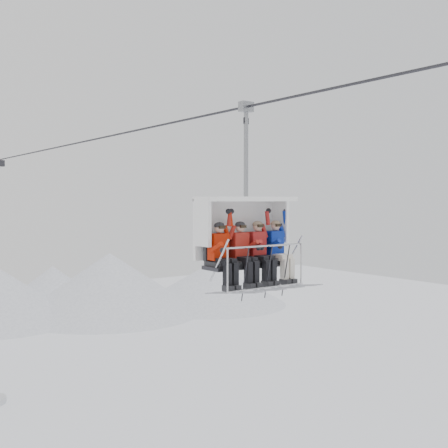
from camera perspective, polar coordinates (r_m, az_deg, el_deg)
haul_cable at (r=13.04m, az=-0.00°, el=11.35°), size 0.06×50.00×0.06m
chairlift_carrier at (r=12.35m, az=1.90°, el=-0.53°), size 2.21×1.17×3.98m
skier_far_left at (r=11.66m, az=-0.22°, el=-2.98°), size 0.38×1.69×1.52m
skier_center_left at (r=11.99m, az=1.91°, el=-2.83°), size 0.38×1.69×1.52m
skier_center_right at (r=12.30m, az=3.69°, el=-2.70°), size 0.38×1.69×1.52m
skier_far_right at (r=12.64m, az=5.51°, el=-2.57°), size 0.38×1.69×1.52m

